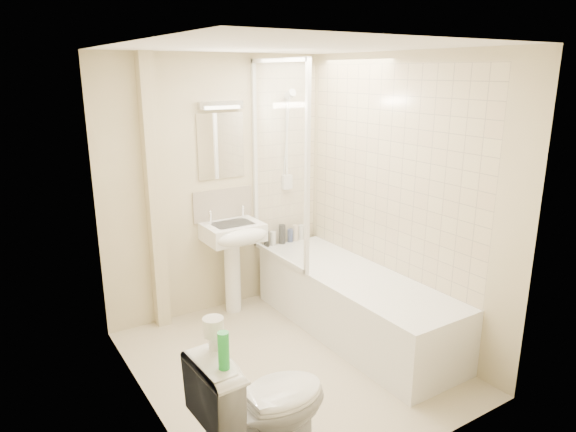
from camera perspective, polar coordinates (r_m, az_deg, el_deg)
floor at (r=4.26m, az=0.14°, el=-15.97°), size 2.50×2.50×0.00m
wall_back at (r=4.83m, az=-7.90°, el=3.21°), size 2.20×0.02×2.40m
wall_left at (r=3.33m, az=-16.02°, el=-3.06°), size 0.02×2.50×2.40m
wall_right at (r=4.44m, az=12.19°, el=1.87°), size 0.02×2.50×2.40m
ceiling at (r=3.62m, az=0.16°, el=18.32°), size 2.20×2.50×0.02m
tile_back at (r=5.13m, az=-0.28°, el=6.65°), size 0.70×0.01×1.75m
tile_right at (r=4.46m, az=11.19°, el=4.97°), size 0.01×2.10×1.75m
pipe_boxing at (r=4.56m, az=-14.66°, el=2.08°), size 0.12×0.12×2.40m
splashback at (r=4.88m, az=-7.25°, el=1.31°), size 0.60×0.02×0.30m
mirror at (r=4.77m, az=-7.47°, el=7.71°), size 0.46×0.01×0.60m
strip_light at (r=4.72m, az=-7.51°, el=12.13°), size 0.42×0.07×0.07m
bathtub at (r=4.60m, az=7.32°, el=-9.46°), size 0.70×2.10×0.55m
shower_screen at (r=4.58m, az=-1.05°, el=5.85°), size 0.04×0.92×1.80m
shower_fixture at (r=5.07m, az=-0.03°, el=7.93°), size 0.10×0.16×0.99m
pedestal_sink at (r=4.78m, az=-5.94°, el=-2.97°), size 0.52×0.48×1.01m
bottle_black_a at (r=5.12m, az=-2.41°, el=-2.57°), size 0.05×0.05×0.16m
bottle_white_a at (r=5.16m, az=-1.69°, el=-2.51°), size 0.06×0.06×0.14m
bottle_black_b at (r=5.20m, az=-0.67°, el=-2.02°), size 0.07×0.07×0.20m
bottle_blue at (r=5.26m, az=0.25°, el=-2.18°), size 0.06×0.06×0.13m
bottle_cream at (r=5.29m, az=0.83°, el=-1.90°), size 0.06×0.06×0.17m
bottle_white_b at (r=5.33m, az=1.45°, el=-1.82°), size 0.06×0.06×0.16m
bottle_green at (r=5.37m, az=1.92°, el=-2.06°), size 0.06×0.06×0.09m
toilet at (r=3.12m, az=-2.73°, el=-20.38°), size 0.51×0.82×0.80m
toilet_roll_lower at (r=2.87m, az=-7.84°, el=-13.48°), size 0.10×0.10×0.09m
toilet_roll_upper at (r=2.80m, az=-8.30°, el=-12.08°), size 0.11×0.11×0.10m
green_bottle at (r=2.66m, az=-7.17°, el=-14.61°), size 0.06×0.06×0.20m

